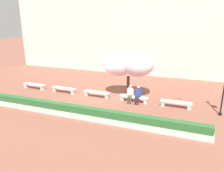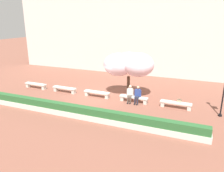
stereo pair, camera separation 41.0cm
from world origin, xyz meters
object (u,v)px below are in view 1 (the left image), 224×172
at_px(person_seated_right, 138,94).
at_px(stone_bench_west_end, 34,85).
at_px(stone_bench_east_end, 176,103).
at_px(stone_bench_near_west, 64,89).
at_px(stone_bench_center, 97,93).
at_px(person_seated_left, 130,93).
at_px(cherry_tree_main, 129,64).
at_px(stone_bench_near_east, 134,98).
at_px(handbag, 180,100).

bearing_deg(person_seated_right, stone_bench_west_end, 179.68).
bearing_deg(stone_bench_east_end, stone_bench_near_west, 180.00).
height_order(stone_bench_west_end, stone_bench_center, same).
xyz_separation_m(stone_bench_center, person_seated_left, (2.77, -0.05, 0.39)).
distance_m(stone_bench_east_end, cherry_tree_main, 4.64).
xyz_separation_m(stone_bench_near_east, handbag, (3.27, 0.02, 0.27)).
bearing_deg(person_seated_left, stone_bench_near_east, 10.38).
relative_size(person_seated_left, handbag, 3.81).
bearing_deg(stone_bench_near_west, stone_bench_near_east, 0.00).
xyz_separation_m(stone_bench_west_end, cherry_tree_main, (8.37, 1.12, 2.32)).
height_order(stone_bench_near_east, cherry_tree_main, cherry_tree_main).
xyz_separation_m(stone_bench_center, cherry_tree_main, (2.25, 1.12, 2.32)).
height_order(stone_bench_west_end, stone_bench_near_west, same).
bearing_deg(person_seated_left, handbag, 1.18).
bearing_deg(person_seated_left, stone_bench_east_end, 0.91).
xyz_separation_m(stone_bench_near_west, stone_bench_center, (3.06, 0.00, 0.00)).
height_order(stone_bench_near_west, cherry_tree_main, cherry_tree_main).
relative_size(stone_bench_east_end, cherry_tree_main, 0.54).
xyz_separation_m(stone_bench_near_west, stone_bench_east_end, (9.17, 0.00, 0.00)).
height_order(stone_bench_near_west, stone_bench_near_east, same).
bearing_deg(person_seated_left, stone_bench_west_end, 179.66).
bearing_deg(handbag, person_seated_right, -178.57).
relative_size(stone_bench_near_west, person_seated_left, 1.67).
xyz_separation_m(stone_bench_near_west, cherry_tree_main, (5.31, 1.12, 2.32)).
height_order(stone_bench_west_end, stone_bench_near_east, same).
bearing_deg(stone_bench_near_west, person_seated_right, -0.48).
height_order(stone_bench_near_west, handbag, handbag).
bearing_deg(stone_bench_west_end, stone_bench_near_west, 0.00).
height_order(stone_bench_center, person_seated_right, person_seated_right).
relative_size(handbag, cherry_tree_main, 0.09).
height_order(stone_bench_east_end, person_seated_left, person_seated_left).
height_order(stone_bench_center, stone_bench_east_end, same).
distance_m(stone_bench_east_end, person_seated_right, 2.79).
xyz_separation_m(stone_bench_near_east, stone_bench_east_end, (3.06, 0.00, 0.00)).
height_order(stone_bench_west_end, cherry_tree_main, cherry_tree_main).
relative_size(stone_bench_near_west, handbag, 6.34).
bearing_deg(handbag, stone_bench_center, -179.81).
bearing_deg(stone_bench_near_east, stone_bench_east_end, 0.00).
distance_m(stone_bench_west_end, stone_bench_near_east, 9.17).
distance_m(stone_bench_near_west, stone_bench_east_end, 9.17).
xyz_separation_m(stone_bench_east_end, handbag, (0.21, 0.02, 0.27)).
distance_m(stone_bench_near_east, person_seated_right, 0.49).
distance_m(stone_bench_west_end, stone_bench_east_end, 12.23).
height_order(stone_bench_near_west, stone_bench_center, same).
distance_m(stone_bench_west_end, stone_bench_center, 6.11).
distance_m(stone_bench_center, stone_bench_east_end, 6.11).
bearing_deg(cherry_tree_main, stone_bench_east_end, -16.17).
distance_m(stone_bench_center, person_seated_right, 3.38).
bearing_deg(handbag, stone_bench_west_end, -179.91).
distance_m(person_seated_right, handbag, 2.97).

